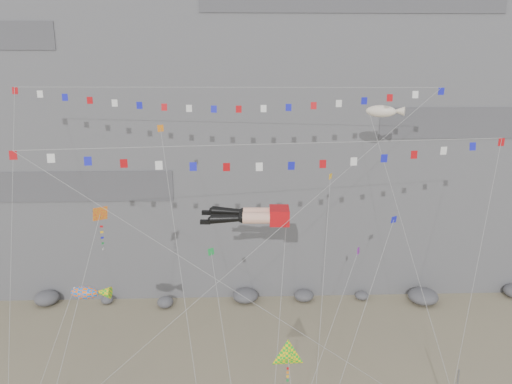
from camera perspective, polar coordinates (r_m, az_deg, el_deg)
cliff at (r=61.50m, az=-1.57°, el=15.86°), size 80.00×28.00×50.00m
talus_boulders at (r=51.94m, az=-1.22°, el=-11.78°), size 60.00×3.00×1.20m
legs_kite at (r=36.30m, az=-0.13°, el=-2.72°), size 6.49×14.23×18.35m
flag_banner_upper at (r=39.43m, az=-3.49°, el=11.82°), size 33.05×15.05×29.06m
flag_banner_lower at (r=32.28m, az=2.28°, el=5.48°), size 31.74×5.81×22.13m
harlequin_kite at (r=34.34m, az=-17.40°, el=-2.45°), size 4.22×8.25×16.05m
fish_windsock at (r=36.11m, az=-19.02°, el=-10.86°), size 5.35×5.44×10.48m
delta_kite at (r=31.90m, az=3.69°, el=-18.30°), size 2.26×4.97×8.26m
blimp_windsock at (r=42.38m, az=14.11°, el=8.86°), size 4.90×15.08×24.29m
small_kite_a at (r=37.86m, az=-10.76°, el=6.43°), size 4.60×14.08×23.51m
small_kite_b at (r=37.77m, az=11.48°, el=-6.99°), size 7.17×10.67×15.71m
small_kite_c at (r=35.33m, az=-5.09°, el=-7.28°), size 3.13×12.07×15.89m
small_kite_d at (r=40.01m, az=8.46°, el=1.01°), size 4.01×15.82×21.50m
small_kite_e at (r=36.80m, az=15.33°, el=-3.54°), size 7.48×9.63×17.09m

